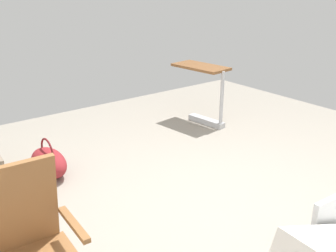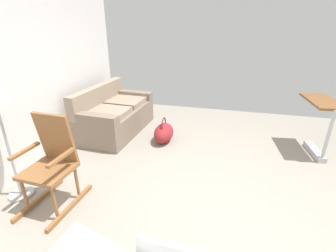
# 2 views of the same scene
# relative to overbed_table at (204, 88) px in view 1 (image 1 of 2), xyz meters

# --- Properties ---
(ground_plane) EXTENTS (6.73, 6.73, 0.00)m
(ground_plane) POSITION_rel_overbed_table_xyz_m (-1.66, 1.29, -0.53)
(ground_plane) COLOR gray
(overbed_table) EXTENTS (0.87, 0.49, 0.84)m
(overbed_table) POSITION_rel_overbed_table_xyz_m (0.00, 0.00, 0.00)
(overbed_table) COLOR #B2B5BA
(overbed_table) RESTS_ON ground
(duffel_bag) EXTENTS (0.57, 0.34, 0.43)m
(duffel_bag) POSITION_rel_overbed_table_xyz_m (-0.21, 2.42, -0.38)
(duffel_bag) COLOR maroon
(duffel_bag) RESTS_ON ground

